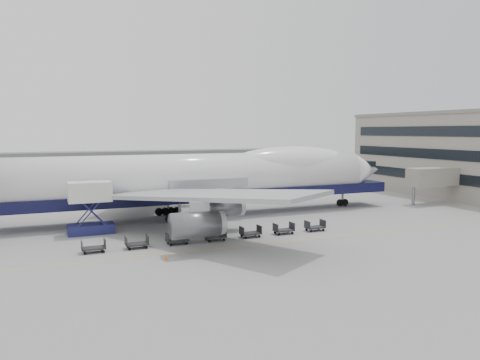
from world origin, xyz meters
name	(u,v)px	position (x,y,z in m)	size (l,w,h in m)	color
ground	(226,234)	(0.00, 0.00, 0.00)	(260.00, 260.00, 0.00)	gray
apron_line	(247,246)	(0.00, -6.00, 0.01)	(60.00, 0.15, 0.01)	gold
hangar	(83,166)	(-10.00, 70.00, 3.50)	(110.00, 8.00, 7.00)	slate
airliner	(199,177)	(0.64, 12.00, 5.62)	(67.00, 55.30, 19.98)	white
catering_truck	(90,205)	(-14.50, 6.54, 3.45)	(5.26, 3.69, 6.16)	navy
traffic_cone	(166,257)	(-9.18, -7.99, 0.24)	(0.34, 0.34, 0.50)	#FA5A0D
dolly_0	(93,247)	(-15.15, -2.55, 0.53)	(2.30, 1.35, 1.30)	#2D2D30
dolly_1	(137,243)	(-10.85, -2.55, 0.53)	(2.30, 1.35, 1.30)	#2D2D30
dolly_2	(177,239)	(-6.56, -2.55, 0.53)	(2.30, 1.35, 1.30)	#2D2D30
dolly_3	(215,236)	(-2.27, -2.55, 0.53)	(2.30, 1.35, 1.30)	#2D2D30
dolly_4	(250,233)	(2.03, -2.55, 0.53)	(2.30, 1.35, 1.30)	#2D2D30
dolly_5	(284,229)	(6.32, -2.55, 0.53)	(2.30, 1.35, 1.30)	#2D2D30
dolly_6	(315,227)	(10.62, -2.55, 0.53)	(2.30, 1.35, 1.30)	#2D2D30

